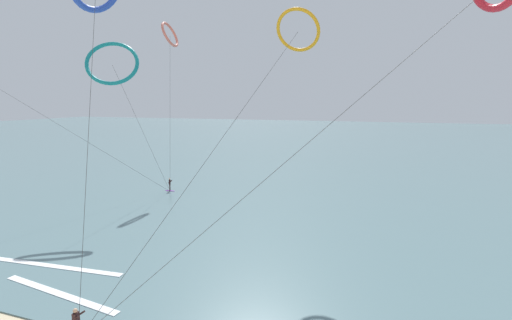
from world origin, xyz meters
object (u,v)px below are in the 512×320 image
object	(u,v)px
kite_coral	(170,35)
kite_teal	(112,63)
surfer_violet	(170,185)
kite_amber	(298,31)

from	to	relation	value
kite_coral	kite_teal	xyz separation A→B (m)	(1.07, -13.26, -5.16)
kite_coral	surfer_violet	bearing A→B (deg)	-158.30
surfer_violet	kite_amber	xyz separation A→B (m)	(18.64, -9.12, 16.59)
kite_coral	kite_teal	world-z (taller)	kite_coral
kite_amber	kite_teal	distance (m)	20.63
kite_amber	kite_teal	size ratio (longest dim) A/B	1.07
kite_amber	kite_coral	xyz separation A→B (m)	(-21.54, 15.18, 3.41)
kite_amber	kite_teal	world-z (taller)	kite_amber
kite_amber	kite_coral	size ratio (longest dim) A/B	0.85
kite_coral	kite_teal	distance (m)	14.27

